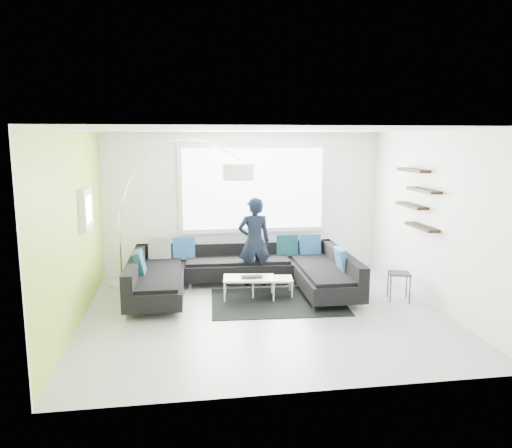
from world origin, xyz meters
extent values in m
plane|color=gray|center=(0.00, 0.00, 0.00)|extent=(5.50, 5.50, 0.00)
cube|color=white|center=(0.00, 2.50, 1.40)|extent=(5.50, 0.04, 2.80)
cube|color=white|center=(0.00, -2.50, 1.40)|extent=(5.50, 0.04, 2.80)
cube|color=white|center=(-2.75, 0.00, 1.40)|extent=(0.04, 5.00, 2.80)
cube|color=white|center=(2.75, 0.00, 1.40)|extent=(0.04, 5.00, 2.80)
cube|color=white|center=(0.00, 0.00, 2.80)|extent=(5.50, 5.00, 0.04)
cube|color=#93C638|center=(-2.74, 0.00, 1.40)|extent=(0.01, 5.00, 2.80)
cube|color=white|center=(0.20, 2.46, 1.70)|extent=(2.96, 0.06, 1.68)
cube|color=silver|center=(-2.68, 0.60, 1.60)|extent=(0.12, 0.66, 0.66)
cube|color=black|center=(2.64, 0.40, 1.70)|extent=(0.20, 1.24, 0.95)
cube|color=black|center=(-0.23, 1.00, 0.20)|extent=(3.84, 2.43, 0.40)
cube|color=black|center=(-0.23, 1.00, 0.55)|extent=(3.84, 2.43, 0.30)
cube|color=navy|center=(-0.23, 1.00, 0.61)|extent=(3.38, 0.29, 0.42)
cube|color=black|center=(0.31, 0.47, 0.01)|extent=(2.28, 1.72, 0.01)
cube|color=white|center=(0.07, 0.80, 0.18)|extent=(1.17, 0.77, 0.36)
cube|color=black|center=(2.32, 0.26, 0.24)|extent=(0.42, 0.42, 0.47)
imported|color=black|center=(0.07, 1.50, 0.82)|extent=(0.62, 0.43, 1.63)
imported|color=black|center=(-0.09, 0.67, 0.38)|extent=(0.38, 0.25, 0.03)
camera|label=1|loc=(-1.26, -7.31, 2.67)|focal=35.00mm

